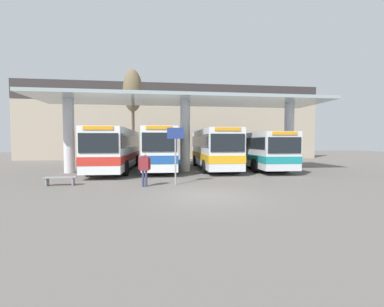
{
  "coord_description": "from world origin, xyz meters",
  "views": [
    {
      "loc": [
        -2.12,
        -11.0,
        2.37
      ],
      "look_at": [
        0.0,
        5.13,
        1.6
      ],
      "focal_mm": 24.0,
      "sensor_mm": 36.0,
      "label": 1
    }
  ],
  "objects_px": {
    "info_sign_platform": "(175,144)",
    "pedestrian_waiting": "(145,166)",
    "parked_car_street": "(228,152)",
    "transit_bus_left_bay": "(117,148)",
    "waiting_bench_near_pillar": "(60,179)",
    "transit_bus_right_bay": "(213,147)",
    "poplar_tree_behind_left": "(133,92)",
    "transit_bus_center_bay": "(162,147)",
    "transit_bus_far_right_bay": "(254,148)"
  },
  "relations": [
    {
      "from": "parked_car_street",
      "to": "waiting_bench_near_pillar",
      "type": "bearing_deg",
      "value": -134.34
    },
    {
      "from": "transit_bus_right_bay",
      "to": "parked_car_street",
      "type": "xyz_separation_m",
      "value": [
        3.72,
        8.61,
        -0.81
      ]
    },
    {
      "from": "transit_bus_center_bay",
      "to": "parked_car_street",
      "type": "xyz_separation_m",
      "value": [
        8.08,
        7.67,
        -0.85
      ]
    },
    {
      "from": "waiting_bench_near_pillar",
      "to": "info_sign_platform",
      "type": "xyz_separation_m",
      "value": [
        6.15,
        -0.52,
        1.87
      ]
    },
    {
      "from": "transit_bus_far_right_bay",
      "to": "info_sign_platform",
      "type": "relative_size",
      "value": 4.0
    },
    {
      "from": "transit_bus_left_bay",
      "to": "transit_bus_far_right_bay",
      "type": "relative_size",
      "value": 0.94
    },
    {
      "from": "waiting_bench_near_pillar",
      "to": "info_sign_platform",
      "type": "distance_m",
      "value": 6.45
    },
    {
      "from": "transit_bus_far_right_bay",
      "to": "waiting_bench_near_pillar",
      "type": "bearing_deg",
      "value": 32.14
    },
    {
      "from": "transit_bus_right_bay",
      "to": "info_sign_platform",
      "type": "xyz_separation_m",
      "value": [
        -3.76,
        -7.7,
        0.36
      ]
    },
    {
      "from": "transit_bus_left_bay",
      "to": "waiting_bench_near_pillar",
      "type": "xyz_separation_m",
      "value": [
        -1.83,
        -7.16,
        -1.51
      ]
    },
    {
      "from": "poplar_tree_behind_left",
      "to": "parked_car_street",
      "type": "relative_size",
      "value": 2.1
    },
    {
      "from": "pedestrian_waiting",
      "to": "parked_car_street",
      "type": "xyz_separation_m",
      "value": [
        9.12,
        16.72,
        -0.03
      ]
    },
    {
      "from": "waiting_bench_near_pillar",
      "to": "poplar_tree_behind_left",
      "type": "xyz_separation_m",
      "value": [
        2.69,
        12.22,
        7.0
      ]
    },
    {
      "from": "transit_bus_right_bay",
      "to": "poplar_tree_behind_left",
      "type": "distance_m",
      "value": 10.38
    },
    {
      "from": "transit_bus_center_bay",
      "to": "waiting_bench_near_pillar",
      "type": "height_order",
      "value": "transit_bus_center_bay"
    },
    {
      "from": "pedestrian_waiting",
      "to": "parked_car_street",
      "type": "height_order",
      "value": "parked_car_street"
    },
    {
      "from": "transit_bus_left_bay",
      "to": "waiting_bench_near_pillar",
      "type": "bearing_deg",
      "value": 77.14
    },
    {
      "from": "transit_bus_left_bay",
      "to": "transit_bus_right_bay",
      "type": "distance_m",
      "value": 8.08
    },
    {
      "from": "waiting_bench_near_pillar",
      "to": "parked_car_street",
      "type": "distance_m",
      "value": 20.87
    },
    {
      "from": "transit_bus_left_bay",
      "to": "info_sign_platform",
      "type": "bearing_deg",
      "value": 120.8
    },
    {
      "from": "transit_bus_right_bay",
      "to": "pedestrian_waiting",
      "type": "relative_size",
      "value": 5.9
    },
    {
      "from": "poplar_tree_behind_left",
      "to": "parked_car_street",
      "type": "bearing_deg",
      "value": 18.07
    },
    {
      "from": "info_sign_platform",
      "to": "parked_car_street",
      "type": "distance_m",
      "value": 17.98
    },
    {
      "from": "waiting_bench_near_pillar",
      "to": "pedestrian_waiting",
      "type": "height_order",
      "value": "pedestrian_waiting"
    },
    {
      "from": "transit_bus_far_right_bay",
      "to": "waiting_bench_near_pillar",
      "type": "distance_m",
      "value": 16.07
    },
    {
      "from": "transit_bus_right_bay",
      "to": "parked_car_street",
      "type": "bearing_deg",
      "value": -111.91
    },
    {
      "from": "transit_bus_center_bay",
      "to": "parked_car_street",
      "type": "relative_size",
      "value": 2.63
    },
    {
      "from": "transit_bus_far_right_bay",
      "to": "parked_car_street",
      "type": "bearing_deg",
      "value": -85.64
    },
    {
      "from": "transit_bus_right_bay",
      "to": "pedestrian_waiting",
      "type": "distance_m",
      "value": 9.77
    },
    {
      "from": "transit_bus_center_bay",
      "to": "waiting_bench_near_pillar",
      "type": "relative_size",
      "value": 7.27
    },
    {
      "from": "transit_bus_far_right_bay",
      "to": "transit_bus_left_bay",
      "type": "bearing_deg",
      "value": 6.11
    },
    {
      "from": "info_sign_platform",
      "to": "parked_car_street",
      "type": "height_order",
      "value": "info_sign_platform"
    },
    {
      "from": "pedestrian_waiting",
      "to": "poplar_tree_behind_left",
      "type": "relative_size",
      "value": 0.18
    },
    {
      "from": "transit_bus_right_bay",
      "to": "transit_bus_far_right_bay",
      "type": "bearing_deg",
      "value": -167.62
    },
    {
      "from": "info_sign_platform",
      "to": "pedestrian_waiting",
      "type": "distance_m",
      "value": 2.04
    },
    {
      "from": "transit_bus_left_bay",
      "to": "transit_bus_far_right_bay",
      "type": "distance_m",
      "value": 12.1
    },
    {
      "from": "transit_bus_left_bay",
      "to": "pedestrian_waiting",
      "type": "distance_m",
      "value": 8.56
    },
    {
      "from": "transit_bus_far_right_bay",
      "to": "info_sign_platform",
      "type": "bearing_deg",
      "value": 49.91
    },
    {
      "from": "transit_bus_center_bay",
      "to": "poplar_tree_behind_left",
      "type": "height_order",
      "value": "poplar_tree_behind_left"
    },
    {
      "from": "transit_bus_center_bay",
      "to": "pedestrian_waiting",
      "type": "xyz_separation_m",
      "value": [
        -1.04,
        -9.05,
        -0.82
      ]
    },
    {
      "from": "transit_bus_center_bay",
      "to": "transit_bus_left_bay",
      "type": "bearing_deg",
      "value": 16.91
    },
    {
      "from": "parked_car_street",
      "to": "info_sign_platform",
      "type": "bearing_deg",
      "value": -118.18
    },
    {
      "from": "waiting_bench_near_pillar",
      "to": "pedestrian_waiting",
      "type": "distance_m",
      "value": 4.66
    },
    {
      "from": "transit_bus_left_bay",
      "to": "transit_bus_center_bay",
      "type": "distance_m",
      "value": 3.84
    },
    {
      "from": "info_sign_platform",
      "to": "transit_bus_left_bay",
      "type": "bearing_deg",
      "value": 119.33
    },
    {
      "from": "transit_bus_far_right_bay",
      "to": "pedestrian_waiting",
      "type": "height_order",
      "value": "transit_bus_far_right_bay"
    },
    {
      "from": "info_sign_platform",
      "to": "parked_car_street",
      "type": "bearing_deg",
      "value": 65.37
    },
    {
      "from": "pedestrian_waiting",
      "to": "poplar_tree_behind_left",
      "type": "xyz_separation_m",
      "value": [
        -1.81,
        13.15,
        6.27
      ]
    },
    {
      "from": "transit_bus_right_bay",
      "to": "waiting_bench_near_pillar",
      "type": "xyz_separation_m",
      "value": [
        -9.91,
        -7.18,
        -1.51
      ]
    },
    {
      "from": "waiting_bench_near_pillar",
      "to": "transit_bus_right_bay",
      "type": "bearing_deg",
      "value": 35.9
    }
  ]
}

